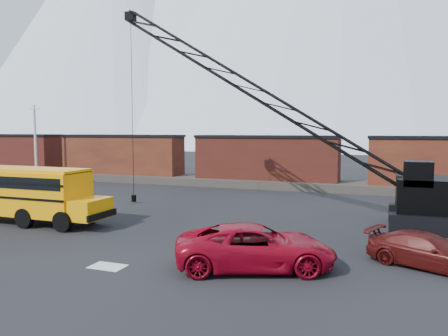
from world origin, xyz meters
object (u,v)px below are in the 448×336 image
object	(u,v)px
crawler_crane	(264,97)
red_pickup	(256,247)
school_bus	(14,191)
maroon_suv	(427,251)

from	to	relation	value
crawler_crane	red_pickup	bearing A→B (deg)	-76.32
red_pickup	crawler_crane	size ratio (longest dim) A/B	0.26
school_bus	red_pickup	bearing A→B (deg)	-12.47
red_pickup	maroon_suv	xyz separation A→B (m)	(6.25, 2.48, -0.19)
school_bus	red_pickup	distance (m)	16.12
maroon_suv	crawler_crane	distance (m)	13.92
school_bus	maroon_suv	bearing A→B (deg)	-2.60
red_pickup	crawler_crane	world-z (taller)	crawler_crane
red_pickup	school_bus	bearing A→B (deg)	56.89
school_bus	crawler_crane	xyz separation A→B (m)	(13.09, 7.31, 5.66)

